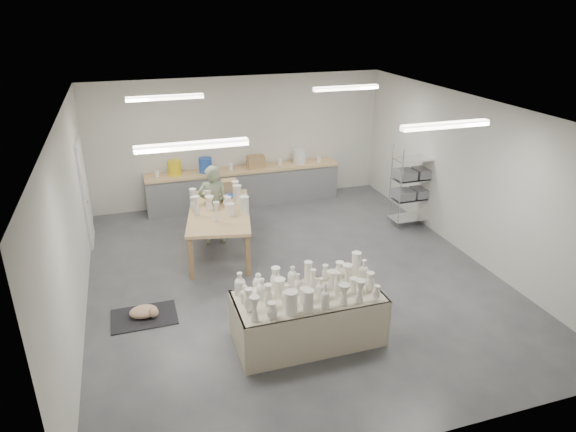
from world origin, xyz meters
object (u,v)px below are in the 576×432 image
object	(u,v)px
drying_table	(307,314)
red_stool	(213,226)
work_table	(220,207)
potter	(213,205)

from	to	relation	value
drying_table	red_stool	distance (m)	3.96
drying_table	work_table	size ratio (longest dim) A/B	0.86
work_table	red_stool	size ratio (longest dim) A/B	7.22
potter	red_stool	world-z (taller)	potter
drying_table	potter	world-z (taller)	potter
drying_table	red_stool	bearing A→B (deg)	99.96
work_table	potter	world-z (taller)	potter
work_table	red_stool	xyz separation A→B (m)	(-0.09, 0.53, -0.62)
work_table	potter	size ratio (longest dim) A/B	1.49
drying_table	work_table	distance (m)	3.45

